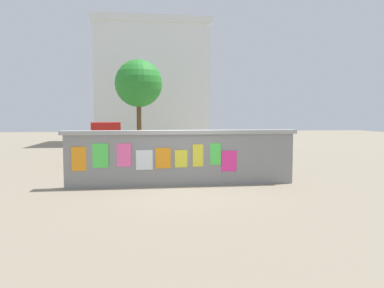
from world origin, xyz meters
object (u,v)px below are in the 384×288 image
object	(u,v)px
motorcycle	(219,156)
tree_roadside	(139,84)
bicycle_near	(148,169)
bicycle_far	(248,166)
auto_rickshaw_truck	(130,144)
person_walking	(209,147)

from	to	relation	value
motorcycle	tree_roadside	world-z (taller)	tree_roadside
bicycle_near	bicycle_far	size ratio (longest dim) A/B	0.99
auto_rickshaw_truck	person_walking	bearing A→B (deg)	-43.83
bicycle_near	motorcycle	bearing A→B (deg)	41.40
auto_rickshaw_truck	motorcycle	world-z (taller)	auto_rickshaw_truck
motorcycle	bicycle_far	distance (m)	2.44
auto_rickshaw_truck	person_walking	distance (m)	4.18
person_walking	tree_roadside	bearing A→B (deg)	107.11
bicycle_near	tree_roadside	bearing A→B (deg)	92.39
motorcycle	bicycle_far	xyz separation A→B (m)	(0.55, -2.37, -0.10)
auto_rickshaw_truck	bicycle_near	bearing A→B (deg)	-79.46
bicycle_near	auto_rickshaw_truck	bearing A→B (deg)	100.54
motorcycle	tree_roadside	size ratio (longest dim) A/B	0.35
bicycle_far	bicycle_near	bearing A→B (deg)	-175.68
motorcycle	person_walking	size ratio (longest dim) A/B	1.17
auto_rickshaw_truck	motorcycle	xyz separation A→B (m)	(3.73, -1.30, -0.44)
motorcycle	person_walking	bearing A→B (deg)	-114.07
auto_rickshaw_truck	motorcycle	distance (m)	3.97
motorcycle	person_walking	xyz separation A→B (m)	(-0.71, -1.60, 0.52)
bicycle_far	tree_roadside	distance (m)	10.93
motorcycle	auto_rickshaw_truck	bearing A→B (deg)	160.83
auto_rickshaw_truck	person_walking	world-z (taller)	auto_rickshaw_truck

